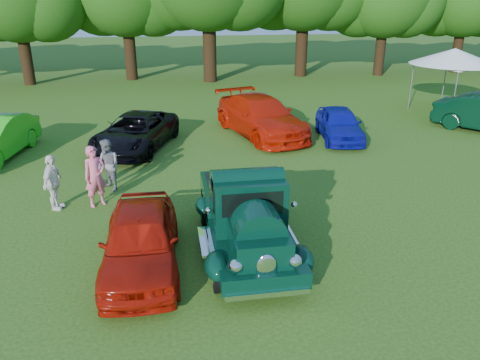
{
  "coord_description": "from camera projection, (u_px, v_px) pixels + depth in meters",
  "views": [
    {
      "loc": [
        -0.91,
        -9.1,
        5.61
      ],
      "look_at": [
        0.88,
        2.01,
        1.1
      ],
      "focal_mm": 35.0,
      "sensor_mm": 36.0,
      "label": 1
    }
  ],
  "objects": [
    {
      "name": "ground",
      "position": [
        216.0,
        260.0,
        10.56
      ],
      "size": [
        120.0,
        120.0,
        0.0
      ],
      "primitive_type": "plane",
      "color": "#285113",
      "rests_on": "ground"
    },
    {
      "name": "back_car_black",
      "position": [
        135.0,
        132.0,
        17.9
      ],
      "size": [
        3.68,
        5.26,
        1.33
      ],
      "primitive_type": "imported",
      "rotation": [
        0.0,
        0.0,
        -0.34
      ],
      "color": "black",
      "rests_on": "ground"
    },
    {
      "name": "canopy_tent",
      "position": [
        454.0,
        57.0,
        22.82
      ],
      "size": [
        5.37,
        5.37,
        3.13
      ],
      "rotation": [
        0.0,
        0.0,
        0.36
      ],
      "color": "white",
      "rests_on": "ground"
    },
    {
      "name": "spectator_white",
      "position": [
        53.0,
        183.0,
        12.79
      ],
      "size": [
        0.61,
        0.99,
        1.57
      ],
      "primitive_type": "imported",
      "rotation": [
        0.0,
        0.0,
        1.31
      ],
      "color": "white",
      "rests_on": "ground"
    },
    {
      "name": "red_convertible",
      "position": [
        141.0,
        240.0,
        10.05
      ],
      "size": [
        1.67,
        4.02,
        1.36
      ],
      "primitive_type": "imported",
      "rotation": [
        0.0,
        0.0,
        -0.01
      ],
      "color": "#9D1206",
      "rests_on": "ground"
    },
    {
      "name": "spectator_grey",
      "position": [
        108.0,
        165.0,
        14.05
      ],
      "size": [
        0.95,
        0.98,
        1.59
      ],
      "primitive_type": "imported",
      "rotation": [
        0.0,
        0.0,
        -0.9
      ],
      "color": "gray",
      "rests_on": "ground"
    },
    {
      "name": "back_car_orange",
      "position": [
        261.0,
        116.0,
        19.6
      ],
      "size": [
        3.69,
        5.94,
        1.61
      ],
      "primitive_type": "imported",
      "rotation": [
        0.0,
        0.0,
        0.28
      ],
      "color": "#BC1806",
      "rests_on": "ground"
    },
    {
      "name": "back_car_blue",
      "position": [
        339.0,
        124.0,
        19.09
      ],
      "size": [
        2.09,
        4.02,
        1.31
      ],
      "primitive_type": "imported",
      "rotation": [
        0.0,
        0.0,
        -0.15
      ],
      "color": "#0D1197",
      "rests_on": "ground"
    },
    {
      "name": "spectator_pink",
      "position": [
        95.0,
        176.0,
        12.99
      ],
      "size": [
        0.76,
        0.69,
        1.75
      ],
      "primitive_type": "imported",
      "rotation": [
        0.0,
        0.0,
        0.54
      ],
      "color": "#E75F7E",
      "rests_on": "ground"
    },
    {
      "name": "hero_pickup",
      "position": [
        246.0,
        216.0,
        10.79
      ],
      "size": [
        2.24,
        4.81,
        1.88
      ],
      "color": "black",
      "rests_on": "ground"
    }
  ]
}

